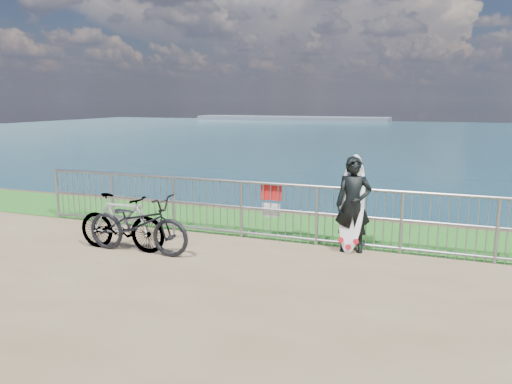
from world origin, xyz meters
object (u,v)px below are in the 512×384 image
at_px(surfboard, 352,208).
at_px(bicycle_near, 138,224).
at_px(surfer, 353,205).
at_px(bicycle_far, 121,222).

bearing_deg(surfboard, bicycle_near, -157.97).
xyz_separation_m(surfer, bicycle_near, (-3.50, -1.42, -0.33)).
distance_m(surfer, bicycle_far, 4.10).
height_order(bicycle_near, bicycle_far, bicycle_near).
height_order(surfboard, bicycle_far, surfboard).
distance_m(surfer, surfboard, 0.06).
height_order(surfer, surfboard, surfboard).
bearing_deg(bicycle_near, surfboard, -68.53).
distance_m(surfer, bicycle_near, 3.79).
xyz_separation_m(surfer, bicycle_far, (-3.84, -1.41, -0.33)).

